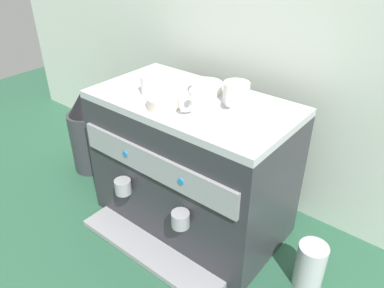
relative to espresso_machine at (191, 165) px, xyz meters
The scene contains 10 objects.
ground_plane 0.25m from the espresso_machine, 90.00° to the left, with size 4.00×4.00×0.00m, color #28563D.
tiled_backsplash_wall 0.43m from the espresso_machine, 90.00° to the left, with size 2.80×0.03×1.08m, color silver.
espresso_machine is the anchor object (origin of this frame).
ceramic_cup_0 0.30m from the espresso_machine, 34.48° to the right, with size 0.07×0.10×0.07m.
ceramic_cup_1 0.32m from the espresso_machine, 28.31° to the left, with size 0.08×0.12×0.07m.
ceramic_cup_2 0.31m from the espresso_machine, 160.76° to the right, with size 0.08×0.08×0.06m.
ceramic_bowl_0 0.29m from the espresso_machine, 105.66° to the right, with size 0.10×0.10×0.03m.
ceramic_bowl_1 0.28m from the espresso_machine, 90.99° to the left, with size 0.11×0.11×0.03m.
coffee_grinder 0.58m from the espresso_machine, behind, with size 0.16×0.16×0.37m.
milk_pitcher 0.50m from the espresso_machine, ahead, with size 0.09×0.09×0.16m, color #B7B7BC.
Camera 1 is at (0.68, -0.84, 0.98)m, focal length 34.75 mm.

